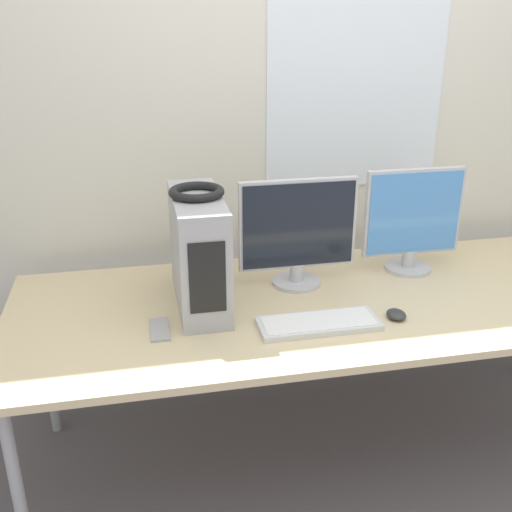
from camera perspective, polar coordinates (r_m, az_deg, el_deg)
wall_back at (r=2.66m, az=4.33°, el=13.99°), size 8.00×0.07×2.70m
desk at (r=2.31m, az=7.86°, el=-4.80°), size 2.46×0.93×0.72m
pc_tower at (r=2.16m, az=-5.47°, el=0.45°), size 0.17×0.48×0.41m
headphones at (r=2.09m, az=-5.69°, el=6.10°), size 0.19×0.19×0.03m
monitor_main at (r=2.31m, az=4.00°, el=2.30°), size 0.46×0.19×0.43m
monitor_right_near at (r=2.52m, az=14.68°, el=3.33°), size 0.41×0.19×0.43m
keyboard at (r=2.08m, az=5.98°, el=-6.39°), size 0.42×0.16×0.02m
mouse at (r=2.18m, az=13.21°, el=-5.43°), size 0.07×0.08×0.03m
cell_phone at (r=2.07m, az=-9.16°, el=-6.94°), size 0.06×0.15×0.01m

